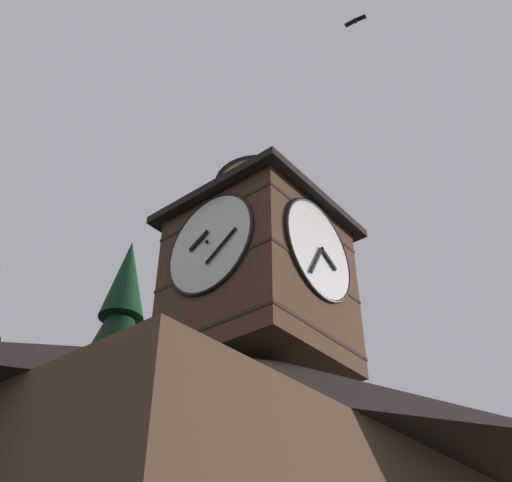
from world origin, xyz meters
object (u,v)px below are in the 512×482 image
object	(u,v)px
clock_tower	(259,271)
moon	(6,459)
pine_tree_behind	(98,473)
flying_bird_high	(355,21)

from	to	relation	value
clock_tower	moon	size ratio (longest dim) A/B	4.03
pine_tree_behind	flying_bird_high	distance (m)	16.15
moon	flying_bird_high	distance (m)	42.62
pine_tree_behind	flying_bird_high	bearing A→B (deg)	86.10
pine_tree_behind	moon	world-z (taller)	moon
clock_tower	flying_bird_high	size ratio (longest dim) A/B	10.75
clock_tower	flying_bird_high	xyz separation A→B (m)	(0.73, 4.55, 7.22)
clock_tower	moon	world-z (taller)	clock_tower
moon	pine_tree_behind	bearing A→B (deg)	66.50
pine_tree_behind	flying_bird_high	size ratio (longest dim) A/B	20.15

